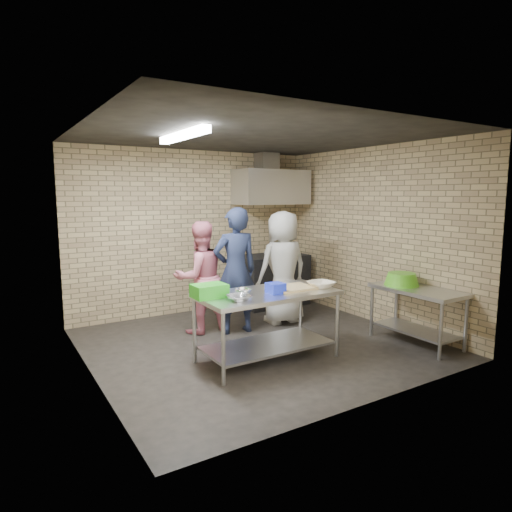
{
  "coord_description": "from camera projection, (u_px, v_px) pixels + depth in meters",
  "views": [
    {
      "loc": [
        -3.0,
        -4.79,
        1.98
      ],
      "look_at": [
        0.1,
        0.2,
        1.15
      ],
      "focal_mm": 30.87,
      "sensor_mm": 36.0,
      "label": 1
    }
  ],
  "objects": [
    {
      "name": "blue_tub",
      "position": [
        276.0,
        288.0,
        5.13
      ],
      "size": [
        0.18,
        0.18,
        0.12
      ],
      "primitive_type": "cube",
      "color": "#1A2DC9",
      "rests_on": "prep_table"
    },
    {
      "name": "front_wall",
      "position": [
        374.0,
        264.0,
        4.0
      ],
      "size": [
        4.2,
        0.06,
        2.7
      ],
      "primitive_type": "cube",
      "color": "tan",
      "rests_on": "ground"
    },
    {
      "name": "ceramic_bowl",
      "position": [
        321.0,
        285.0,
        5.43
      ],
      "size": [
        0.33,
        0.33,
        0.08
      ],
      "primitive_type": "imported",
      "rotation": [
        0.0,
        0.0,
        0.03
      ],
      "color": "beige",
      "rests_on": "prep_table"
    },
    {
      "name": "hood_duct",
      "position": [
        267.0,
        162.0,
        7.78
      ],
      "size": [
        0.35,
        0.3,
        0.3
      ],
      "primitive_type": "cube",
      "color": "#A5A8AD",
      "rests_on": "back_wall"
    },
    {
      "name": "wall_shelf",
      "position": [
        279.0,
        197.0,
        8.06
      ],
      "size": [
        0.8,
        0.2,
        0.04
      ],
      "primitive_type": "cube",
      "color": "#3F2B19",
      "rests_on": "back_wall"
    },
    {
      "name": "prep_table",
      "position": [
        267.0,
        326.0,
        5.25
      ],
      "size": [
        1.66,
        0.83,
        0.83
      ],
      "primitive_type": "cube",
      "color": "silver",
      "rests_on": "floor"
    },
    {
      "name": "man_navy",
      "position": [
        235.0,
        271.0,
        6.24
      ],
      "size": [
        0.7,
        0.51,
        1.8
      ],
      "primitive_type": "imported",
      "rotation": [
        0.0,
        0.0,
        3.02
      ],
      "color": "#161A37",
      "rests_on": "floor"
    },
    {
      "name": "range_hood",
      "position": [
        271.0,
        187.0,
        7.72
      ],
      "size": [
        1.3,
        0.6,
        0.6
      ],
      "primitive_type": "cube",
      "color": "silver",
      "rests_on": "back_wall"
    },
    {
      "name": "right_wall",
      "position": [
        373.0,
        235.0,
        6.78
      ],
      "size": [
        0.06,
        4.0,
        2.7
      ],
      "primitive_type": "cube",
      "color": "tan",
      "rests_on": "ground"
    },
    {
      "name": "back_wall",
      "position": [
        194.0,
        232.0,
        7.37
      ],
      "size": [
        4.2,
        0.06,
        2.7
      ],
      "primitive_type": "cube",
      "color": "tan",
      "rests_on": "ground"
    },
    {
      "name": "woman_white",
      "position": [
        283.0,
        267.0,
        6.74
      ],
      "size": [
        0.86,
        0.58,
        1.73
      ],
      "primitive_type": "imported",
      "rotation": [
        0.0,
        0.0,
        3.11
      ],
      "color": "silver",
      "rests_on": "floor"
    },
    {
      "name": "green_crate",
      "position": [
        209.0,
        291.0,
        4.92
      ],
      "size": [
        0.37,
        0.28,
        0.15
      ],
      "primitive_type": "cube",
      "color": "green",
      "rests_on": "prep_table"
    },
    {
      "name": "side_counter",
      "position": [
        416.0,
        316.0,
        5.84
      ],
      "size": [
        0.6,
        1.2,
        0.75
      ],
      "primitive_type": "cube",
      "color": "silver",
      "rests_on": "floor"
    },
    {
      "name": "bottle_red",
      "position": [
        268.0,
        191.0,
        7.91
      ],
      "size": [
        0.07,
        0.07,
        0.18
      ],
      "primitive_type": "cylinder",
      "color": "#B22619",
      "rests_on": "wall_shelf"
    },
    {
      "name": "green_basin",
      "position": [
        402.0,
        279.0,
        5.97
      ],
      "size": [
        0.46,
        0.46,
        0.17
      ],
      "primitive_type": null,
      "color": "#59C626",
      "rests_on": "side_counter"
    },
    {
      "name": "mixing_bowl_b",
      "position": [
        243.0,
        292.0,
        5.08
      ],
      "size": [
        0.2,
        0.2,
        0.06
      ],
      "primitive_type": "imported",
      "rotation": [
        0.0,
        0.0,
        0.03
      ],
      "color": "silver",
      "rests_on": "prep_table"
    },
    {
      "name": "ceiling",
      "position": [
        258.0,
        136.0,
        5.5
      ],
      "size": [
        4.2,
        4.2,
        0.0
      ],
      "primitive_type": "plane",
      "rotation": [
        3.14,
        0.0,
        0.0
      ],
      "color": "black",
      "rests_on": "ground"
    },
    {
      "name": "cutting_board",
      "position": [
        292.0,
        288.0,
        5.36
      ],
      "size": [
        0.51,
        0.39,
        0.03
      ],
      "primitive_type": "cube",
      "color": "tan",
      "rests_on": "prep_table"
    },
    {
      "name": "stove",
      "position": [
        273.0,
        280.0,
        7.91
      ],
      "size": [
        1.2,
        0.7,
        0.9
      ],
      "primitive_type": "cube",
      "color": "black",
      "rests_on": "floor"
    },
    {
      "name": "mixing_bowl_a",
      "position": [
        239.0,
        298.0,
        4.76
      ],
      "size": [
        0.27,
        0.27,
        0.06
      ],
      "primitive_type": "imported",
      "rotation": [
        0.0,
        0.0,
        0.03
      ],
      "color": "#B6B8BD",
      "rests_on": "prep_table"
    },
    {
      "name": "left_wall",
      "position": [
        87.0,
        255.0,
        4.59
      ],
      "size": [
        0.06,
        4.0,
        2.7
      ],
      "primitive_type": "cube",
      "color": "tan",
      "rests_on": "ground"
    },
    {
      "name": "floor",
      "position": [
        258.0,
        343.0,
        5.87
      ],
      "size": [
        4.2,
        4.2,
        0.0
      ],
      "primitive_type": "plane",
      "color": "black",
      "rests_on": "ground"
    },
    {
      "name": "fluorescent_fixture",
      "position": [
        183.0,
        135.0,
        4.99
      ],
      "size": [
        0.1,
        1.25,
        0.08
      ],
      "primitive_type": "cube",
      "color": "white",
      "rests_on": "ceiling"
    },
    {
      "name": "woman_pink",
      "position": [
        200.0,
        277.0,
        6.28
      ],
      "size": [
        0.78,
        0.61,
        1.6
      ],
      "primitive_type": "imported",
      "rotation": [
        0.0,
        0.0,
        3.15
      ],
      "color": "#D37084",
      "rests_on": "floor"
    }
  ]
}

